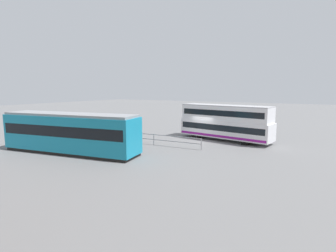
% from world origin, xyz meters
% --- Properties ---
extents(ground_plane, '(160.00, 160.00, 0.00)m').
position_xyz_m(ground_plane, '(0.00, 0.00, 0.00)').
color(ground_plane, slate).
extents(double_decker_bus, '(10.31, 4.05, 3.81)m').
position_xyz_m(double_decker_bus, '(-2.30, -1.04, 1.95)').
color(double_decker_bus, white).
rests_on(double_decker_bus, ground).
extents(tram_yellow, '(12.90, 4.67, 3.46)m').
position_xyz_m(tram_yellow, '(7.61, 11.16, 1.80)').
color(tram_yellow, teal).
rests_on(tram_yellow, ground).
extents(pedestrian_near_railing, '(0.44, 0.44, 1.71)m').
position_xyz_m(pedestrian_near_railing, '(5.26, 4.42, 0.99)').
color(pedestrian_near_railing, black).
rests_on(pedestrian_near_railing, ground).
extents(pedestrian_railing, '(10.01, 0.70, 1.08)m').
position_xyz_m(pedestrian_railing, '(3.02, 4.88, 0.75)').
color(pedestrian_railing, gray).
rests_on(pedestrian_railing, ground).
extents(info_sign, '(1.22, 0.33, 2.49)m').
position_xyz_m(info_sign, '(6.96, 4.16, 1.75)').
color(info_sign, slate).
rests_on(info_sign, ground).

